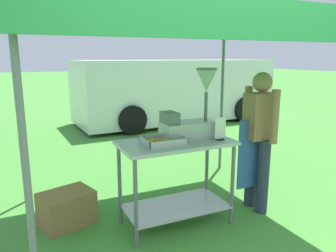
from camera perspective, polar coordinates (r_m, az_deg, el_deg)
name	(u,v)px	position (r m, az deg, el deg)	size (l,w,h in m)	color
ground_plane	(85,133)	(7.91, -14.44, -1.23)	(70.00, 70.00, 0.00)	#478E38
stall_canopy	(172,24)	(3.33, 0.78, 17.55)	(3.07, 2.50, 2.16)	slate
donut_cart	(176,167)	(3.42, 1.42, -7.16)	(1.18, 0.62, 0.92)	#B7B7BC
donut_tray	(163,141)	(3.22, -0.82, -2.74)	(0.40, 0.31, 0.07)	#B7B7BC
donut_fryer	(191,116)	(3.43, 4.12, 1.82)	(0.61, 0.28, 0.74)	#B7B7BC
menu_sign	(220,130)	(3.41, 9.19, -0.78)	(0.13, 0.05, 0.24)	black
vendor	(259,135)	(3.82, 15.73, -1.49)	(0.45, 0.53, 1.61)	#2D3347
supply_crate	(67,208)	(3.73, -17.42, -13.69)	(0.62, 0.53, 0.36)	olive
van_white	(176,90)	(9.03, 1.38, 6.42)	(5.49, 2.31, 1.69)	white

